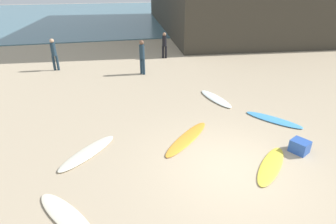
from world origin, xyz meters
TOP-DOWN VIEW (x-y plane):
  - ground_plane at (0.00, 0.00)m, footprint 120.00×120.00m
  - ocean_water at (0.00, 38.24)m, footprint 120.00×40.00m
  - surfboard_0 at (-4.25, -0.79)m, footprint 1.60×1.94m
  - surfboard_1 at (1.16, -0.22)m, footprint 1.84×1.83m
  - surfboard_2 at (2.80, 2.22)m, footprint 1.69×1.98m
  - surfboard_3 at (-0.71, 1.71)m, footprint 2.16×2.14m
  - surfboard_4 at (1.47, 4.56)m, footprint 0.98×2.19m
  - surfboard_5 at (-3.85, 1.62)m, footprint 1.91×1.97m
  - beachgoer_near at (-1.07, 8.83)m, footprint 0.39×0.39m
  - beachgoer_mid at (0.84, 11.86)m, footprint 0.38×0.38m
  - beachgoer_far at (-5.78, 10.69)m, footprint 0.34×0.30m
  - beach_cooler at (2.38, 0.23)m, footprint 0.61×0.64m

SIDE VIEW (x-z plane):
  - ground_plane at x=0.00m, z-range 0.00..0.00m
  - surfboard_1 at x=1.16m, z-range 0.00..0.06m
  - surfboard_3 at x=-0.71m, z-range 0.00..0.07m
  - surfboard_0 at x=-4.25m, z-range 0.00..0.07m
  - surfboard_2 at x=2.80m, z-range 0.00..0.07m
  - ocean_water at x=0.00m, z-range 0.00..0.08m
  - surfboard_5 at x=-3.85m, z-range 0.00..0.09m
  - surfboard_4 at x=1.47m, z-range 0.00..0.09m
  - beach_cooler at x=2.38m, z-range 0.00..0.39m
  - beachgoer_mid at x=0.84m, z-range 0.09..1.75m
  - beachgoer_far at x=-5.78m, z-range 0.11..1.90m
  - beachgoer_near at x=-1.07m, z-range 0.12..1.97m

